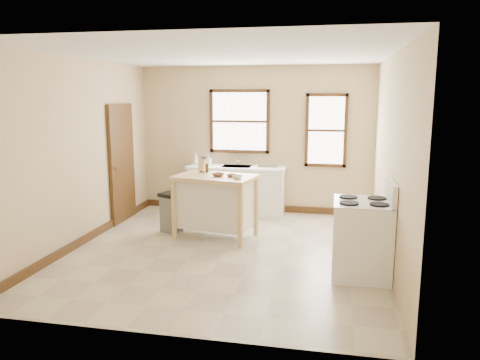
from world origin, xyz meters
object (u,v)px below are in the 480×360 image
Objects in this scene: soap_bottle_b at (209,160)px; dish_rack at (268,165)px; soap_bottle_a at (195,159)px; knife_block at (202,166)px; bowl_b at (231,176)px; gas_stove at (362,228)px; bowl_a at (218,175)px; kitchen_island at (216,207)px; trash_bin at (171,212)px; pepper_grinder at (207,168)px; bowl_c at (237,177)px.

soap_bottle_b is 0.51× the size of dish_rack.
knife_block is at bearing -59.18° from soap_bottle_a.
gas_stove reaches higher than bowl_b.
knife_block is 0.49m from bowl_a.
kitchen_island is at bearing 151.75° from gas_stove.
bowl_a is (0.86, -1.62, -0.01)m from soap_bottle_a.
soap_bottle_b reaches higher than trash_bin.
kitchen_island is 1.86× the size of trash_bin.
bowl_b is at bearing 149.59° from gas_stove.
soap_bottle_a is at bearing 126.33° from knife_block.
bowl_a is at bearing -52.83° from soap_bottle_a.
pepper_grinder is (0.60, -1.33, 0.04)m from soap_bottle_a.
knife_block reaches higher than soap_bottle_b.
pepper_grinder reaches higher than bowl_b.
gas_stove is at bearing -26.81° from soap_bottle_b.
kitchen_island is at bearing -30.55° from knife_block.
knife_block reaches higher than trash_bin.
trash_bin is at bearing -82.01° from soap_bottle_b.
trash_bin is at bearing 167.35° from bowl_a.
kitchen_island is 0.53m from bowl_a.
kitchen_island is 8.19× the size of pepper_grinder.
bowl_c is (0.69, -0.49, -0.08)m from knife_block.
kitchen_island is at bearing -52.72° from soap_bottle_b.
soap_bottle_a is at bearing 117.88° from bowl_a.
knife_block is at bearing 144.58° from bowl_c.
pepper_grinder reaches higher than bowl_a.
kitchen_island is at bearing 169.50° from bowl_b.
bowl_c is (0.60, -0.44, -0.05)m from pepper_grinder.
pepper_grinder is (0.34, -1.33, 0.06)m from soap_bottle_b.
gas_stove reaches higher than bowl_a.
gas_stove is (3.00, -1.33, 0.28)m from trash_bin.
pepper_grinder is 0.97m from trash_bin.
pepper_grinder is at bearing 149.19° from gas_stove.
pepper_grinder is 0.79× the size of bowl_a.
knife_block is at bearing 136.10° from bowl_a.
soap_bottle_b is at bearing 9.22° from soap_bottle_a.
soap_bottle_a is 1.42m from dish_rack.
dish_rack is 3.20m from gas_stove.
knife_block reaches higher than soap_bottle_a.
dish_rack is at bearing 18.40° from soap_bottle_b.
soap_bottle_a is 0.62× the size of dish_rack.
bowl_b reaches higher than trash_bin.
trash_bin is (-0.51, -0.15, -0.78)m from knife_block.
soap_bottle_a is 1.25× the size of bowl_a.
soap_bottle_b is 3.91m from gas_stove.
bowl_c is at bearing -20.61° from knife_block.
soap_bottle_a reaches higher than bowl_b.
dish_rack is at bearing 9.25° from soap_bottle_a.
bowl_b reaches higher than kitchen_island.
trash_bin is 3.29m from gas_stove.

